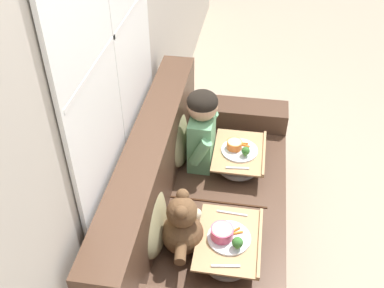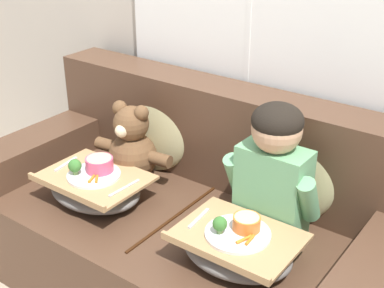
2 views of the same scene
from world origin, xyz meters
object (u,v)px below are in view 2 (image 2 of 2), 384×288
(couch, at_px, (192,226))
(throw_pillow_behind_child, at_px, (292,170))
(teddy_bear, at_px, (132,148))
(throw_pillow_behind_teddy, at_px, (155,127))
(lap_tray_teddy, at_px, (95,186))
(lap_tray_child, at_px, (237,247))
(child_figure, at_px, (274,165))

(couch, height_order, throw_pillow_behind_child, couch)
(throw_pillow_behind_child, distance_m, teddy_bear, 0.74)
(throw_pillow_behind_teddy, xyz_separation_m, teddy_bear, (0.00, -0.17, -0.04))
(lap_tray_teddy, bearing_deg, lap_tray_child, -0.05)
(couch, xyz_separation_m, lap_tray_teddy, (-0.36, -0.21, 0.18))
(teddy_bear, relative_size, lap_tray_teddy, 0.90)
(couch, xyz_separation_m, lap_tray_child, (0.36, -0.21, 0.17))
(couch, xyz_separation_m, child_figure, (0.36, 0.03, 0.41))
(lap_tray_teddy, bearing_deg, teddy_bear, 89.70)
(throw_pillow_behind_child, relative_size, lap_tray_teddy, 0.97)
(teddy_bear, relative_size, lap_tray_child, 0.93)
(couch, bearing_deg, throw_pillow_behind_child, 28.90)
(couch, xyz_separation_m, throw_pillow_behind_child, (0.36, 0.20, 0.31))
(couch, distance_m, lap_tray_child, 0.45)
(child_figure, xyz_separation_m, teddy_bear, (-0.72, -0.00, -0.14))
(lap_tray_teddy, bearing_deg, child_figure, 18.79)
(couch, relative_size, lap_tray_child, 4.32)
(couch, height_order, child_figure, child_figure)
(throw_pillow_behind_child, relative_size, lap_tray_child, 1.00)
(couch, distance_m, lap_tray_teddy, 0.46)
(couch, bearing_deg, lap_tray_child, -30.71)
(child_figure, height_order, lap_tray_teddy, child_figure)
(throw_pillow_behind_teddy, xyz_separation_m, lap_tray_teddy, (-0.00, -0.41, -0.13))
(child_figure, distance_m, lap_tray_child, 0.34)
(throw_pillow_behind_teddy, distance_m, teddy_bear, 0.18)
(couch, distance_m, teddy_bear, 0.45)
(child_figure, xyz_separation_m, lap_tray_teddy, (-0.72, -0.25, -0.23))
(throw_pillow_behind_teddy, bearing_deg, couch, -28.90)
(lap_tray_child, distance_m, lap_tray_teddy, 0.72)
(teddy_bear, bearing_deg, lap_tray_child, -18.56)
(couch, relative_size, teddy_bear, 4.63)
(lap_tray_child, bearing_deg, teddy_bear, 161.44)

